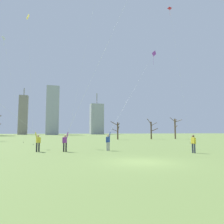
% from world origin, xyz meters
% --- Properties ---
extents(ground_plane, '(400.00, 400.00, 0.00)m').
position_xyz_m(ground_plane, '(0.00, 0.00, 0.00)').
color(ground_plane, olive).
extents(kite_flyer_foreground_left_green, '(9.43, 2.86, 9.30)m').
position_xyz_m(kite_flyer_foreground_left_green, '(-7.92, 8.72, 2.31)').
color(kite_flyer_foreground_left_green, black).
rests_on(kite_flyer_foreground_left_green, ground).
extents(kite_flyer_far_back_purple, '(10.37, 7.52, 14.46)m').
position_xyz_m(kite_flyer_far_back_purple, '(1.59, 9.23, 2.63)').
color(kite_flyer_far_back_purple, gray).
rests_on(kite_flyer_far_back_purple, ground).
extents(kite_flyer_foreground_right_blue, '(9.43, 1.07, 21.95)m').
position_xyz_m(kite_flyer_foreground_right_blue, '(-2.80, 8.51, 3.64)').
color(kite_flyer_foreground_right_blue, black).
rests_on(kite_flyer_foreground_right_blue, ground).
extents(bystander_far_off_by_trees, '(0.27, 0.50, 1.62)m').
position_xyz_m(bystander_far_off_by_trees, '(6.94, 3.59, 0.90)').
color(bystander_far_off_by_trees, '#33384C').
rests_on(bystander_far_off_by_trees, ground).
extents(distant_kite_low_near_trees_orange, '(5.55, 3.26, 26.48)m').
position_xyz_m(distant_kite_low_near_trees_orange, '(1.68, 20.33, 23.96)').
color(distant_kite_low_near_trees_orange, orange).
rests_on(distant_kite_low_near_trees_orange, ground).
extents(distant_kite_drifting_right_white, '(3.20, 6.27, 16.48)m').
position_xyz_m(distant_kite_drifting_right_white, '(-11.71, 22.79, 13.70)').
color(distant_kite_drifting_right_white, white).
rests_on(distant_kite_drifting_right_white, ground).
extents(distant_kite_high_overhead_red, '(2.99, 1.38, 24.65)m').
position_xyz_m(distant_kite_high_overhead_red, '(15.55, 18.47, 20.74)').
color(distant_kite_high_overhead_red, red).
rests_on(distant_kite_high_overhead_red, ground).
extents(distant_kite_drifting_left_yellow, '(1.98, 2.74, 21.56)m').
position_xyz_m(distant_kite_drifting_left_yellow, '(-8.86, 23.36, 19.53)').
color(distant_kite_drifting_left_yellow, yellow).
rests_on(distant_kite_drifting_left_yellow, ground).
extents(bare_tree_far_right_edge, '(3.36, 2.83, 5.35)m').
position_xyz_m(bare_tree_far_right_edge, '(20.74, 36.28, 2.54)').
color(bare_tree_far_right_edge, '#4C3828').
rests_on(bare_tree_far_right_edge, ground).
extents(bare_tree_center, '(1.92, 2.48, 4.54)m').
position_xyz_m(bare_tree_center, '(11.51, 36.67, 2.46)').
color(bare_tree_center, '#4C3828').
rests_on(bare_tree_center, ground).
extents(bare_tree_rightmost, '(2.47, 2.85, 5.85)m').
position_xyz_m(bare_tree_rightmost, '(27.79, 35.97, 3.07)').
color(bare_tree_rightmost, brown).
rests_on(bare_tree_rightmost, ground).
extents(skyline_wide_slab, '(7.98, 9.85, 31.43)m').
position_xyz_m(skyline_wide_slab, '(-0.93, 128.14, 15.71)').
color(skyline_wide_slab, '#9EA3AD').
rests_on(skyline_wide_slab, ground).
extents(skyline_tall_tower, '(9.84, 6.30, 31.32)m').
position_xyz_m(skyline_tall_tower, '(32.16, 141.23, 11.61)').
color(skyline_tall_tower, '#9EA3AD').
rests_on(skyline_tall_tower, ground).
extents(skyline_mid_tower_left, '(5.84, 5.85, 32.26)m').
position_xyz_m(skyline_mid_tower_left, '(-19.65, 142.79, 13.54)').
color(skyline_mid_tower_left, gray).
rests_on(skyline_mid_tower_left, ground).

